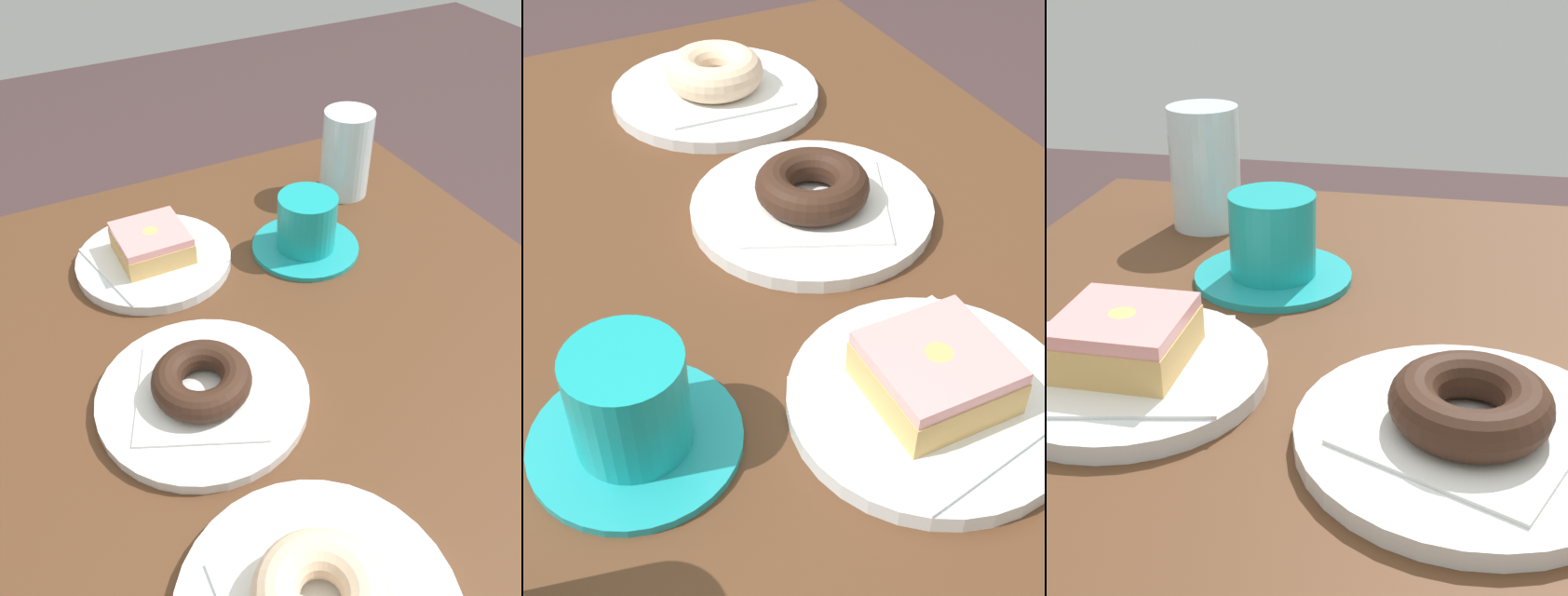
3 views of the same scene
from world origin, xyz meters
TOP-DOWN VIEW (x-y plane):
  - table at (0.00, 0.00)m, footprint 0.94×0.80m
  - plate_chocolate_ring at (-0.01, 0.12)m, footprint 0.23×0.23m
  - napkin_chocolate_ring at (-0.01, 0.12)m, footprint 0.18×0.18m
  - donut_chocolate_ring at (-0.01, 0.12)m, footprint 0.11×0.11m
  - plate_glazed_square at (0.25, 0.09)m, footprint 0.21×0.21m
  - napkin_glazed_square at (0.25, 0.09)m, footprint 0.18×0.18m
  - donut_glazed_square at (0.25, 0.09)m, footprint 0.09×0.09m
  - water_glass at (0.29, -0.25)m, footprint 0.08×0.08m
  - coffee_cup at (0.18, -0.12)m, footprint 0.15×0.15m

SIDE VIEW (x-z plane):
  - table at x=0.00m, z-range 0.28..1.00m
  - plate_chocolate_ring at x=-0.01m, z-range 0.72..0.73m
  - plate_glazed_square at x=0.25m, z-range 0.72..0.73m
  - napkin_chocolate_ring at x=-0.01m, z-range 0.73..0.73m
  - napkin_glazed_square at x=0.25m, z-range 0.73..0.74m
  - donut_chocolate_ring at x=-0.01m, z-range 0.73..0.77m
  - donut_glazed_square at x=0.25m, z-range 0.74..0.77m
  - coffee_cup at x=0.18m, z-range 0.71..0.80m
  - water_glass at x=0.29m, z-range 0.72..0.85m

